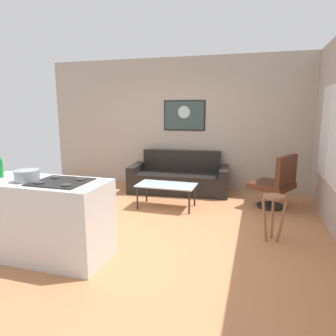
% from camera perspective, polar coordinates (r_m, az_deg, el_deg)
% --- Properties ---
extents(ground, '(6.40, 6.40, 0.04)m').
position_cam_1_polar(ground, '(4.72, -4.05, -10.61)').
color(ground, '#BD794C').
extents(back_wall, '(6.40, 0.05, 2.80)m').
position_cam_1_polar(back_wall, '(6.71, 3.13, 8.32)').
color(back_wall, '#AD9E8D').
rests_on(back_wall, ground).
extents(couch, '(2.10, 1.03, 0.84)m').
position_cam_1_polar(couch, '(6.40, 2.10, -2.01)').
color(couch, black).
rests_on(couch, ground).
extents(coffee_table, '(1.02, 0.54, 0.42)m').
position_cam_1_polar(coffee_table, '(5.32, -0.28, -3.46)').
color(coffee_table, silver).
rests_on(coffee_table, ground).
extents(armchair, '(0.86, 0.87, 0.95)m').
position_cam_1_polar(armchair, '(5.59, 19.65, -2.65)').
color(armchair, black).
rests_on(armchair, ground).
extents(bar_stool, '(0.33, 0.32, 0.62)m').
position_cam_1_polar(bar_stool, '(4.21, 19.22, -6.94)').
color(bar_stool, '#965F40').
rests_on(bar_stool, ground).
extents(kitchen_counter, '(1.56, 0.69, 0.94)m').
position_cam_1_polar(kitchen_counter, '(3.88, -22.42, -8.77)').
color(kitchen_counter, silver).
rests_on(kitchen_counter, ground).
extents(mixing_bowl, '(0.27, 0.27, 0.13)m').
position_cam_1_polar(mixing_bowl, '(3.77, -24.95, -1.34)').
color(mixing_bowl, '#90959B').
rests_on(mixing_bowl, kitchen_counter).
extents(wall_painting, '(0.92, 0.03, 0.65)m').
position_cam_1_polar(wall_painting, '(6.67, 3.03, 9.83)').
color(wall_painting, black).
extents(window, '(0.03, 1.52, 1.44)m').
position_cam_1_polar(window, '(5.12, 28.23, 5.66)').
color(window, silver).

